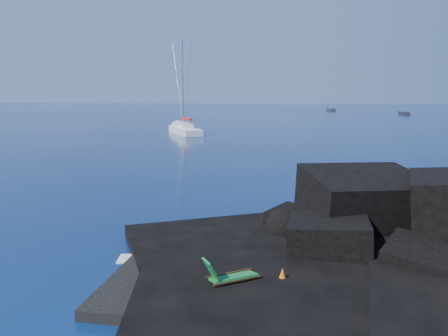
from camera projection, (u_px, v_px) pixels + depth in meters
The scene contains 10 objects.
ground at pixel (101, 290), 14.65m from camera, with size 400.00×400.00×0.00m, color #030731.
beach at pixel (235, 288), 14.83m from camera, with size 8.50×6.00×0.70m, color black.
surf_foam at pixel (251, 243), 19.21m from camera, with size 10.00×8.00×0.06m, color white, non-canonical shape.
sailboat at pixel (185, 134), 66.70m from camera, with size 2.84×13.53×14.19m, color white, non-canonical shape.
deck_chair at pixel (233, 270), 13.97m from camera, with size 1.73×0.75×1.19m, color #197130, non-canonical shape.
towel at pixel (184, 299), 13.25m from camera, with size 1.94×0.92×0.05m, color silver.
sunbather at pixel (184, 295), 13.22m from camera, with size 1.74×0.42×0.23m, color #E0AC76, non-canonical shape.
marker_cone at pixel (282, 277), 14.15m from camera, with size 0.40×0.40×0.62m, color orange.
distant_boat_a at pixel (331, 111), 139.86m from camera, with size 1.52×4.87×0.65m, color #29292F.
distant_boat_b at pixel (404, 114), 119.67m from camera, with size 1.55×4.99×0.67m, color black.
Camera 1 is at (5.11, -13.36, 6.64)m, focal length 35.00 mm.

